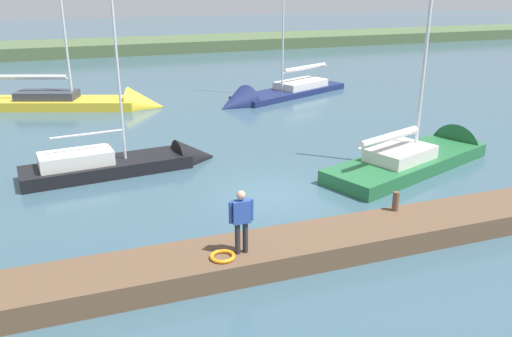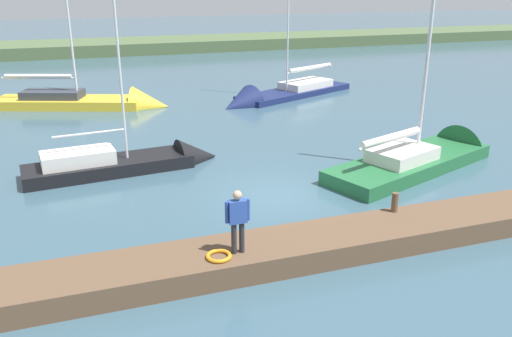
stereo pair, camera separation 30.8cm
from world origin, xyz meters
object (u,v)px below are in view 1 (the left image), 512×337
object	(u,v)px
mooring_post_near	(396,201)
sailboat_behind_pier	(90,105)
sailboat_far_left	(271,97)
person_on_dock	(241,217)
sailboat_mid_channel	(133,166)
life_ring_buoy	(223,256)
sailboat_near_dock	(430,158)

from	to	relation	value
mooring_post_near	sailboat_behind_pier	world-z (taller)	sailboat_behind_pier
sailboat_far_left	person_on_dock	xyz separation A→B (m)	(8.63, 19.88, 1.52)
sailboat_far_left	sailboat_mid_channel	bearing A→B (deg)	21.62
mooring_post_near	life_ring_buoy	distance (m)	5.88
life_ring_buoy	sailboat_mid_channel	world-z (taller)	sailboat_mid_channel
life_ring_buoy	sailboat_mid_channel	xyz separation A→B (m)	(1.05, -9.31, -0.52)
sailboat_far_left	sailboat_behind_pier	world-z (taller)	sailboat_far_left
sailboat_far_left	sailboat_near_dock	bearing A→B (deg)	73.02
sailboat_mid_channel	sailboat_behind_pier	world-z (taller)	sailboat_behind_pier
mooring_post_near	sailboat_mid_channel	world-z (taller)	sailboat_mid_channel
sailboat_mid_channel	person_on_dock	bearing A→B (deg)	-86.48
mooring_post_near	sailboat_behind_pier	xyz separation A→B (m)	(7.77, -20.38, -0.80)
sailboat_mid_channel	sailboat_far_left	world-z (taller)	sailboat_far_left
sailboat_mid_channel	sailboat_near_dock	distance (m)	12.49
mooring_post_near	sailboat_behind_pier	distance (m)	21.83
sailboat_far_left	sailboat_behind_pier	distance (m)	11.25
sailboat_mid_channel	sailboat_far_left	xyz separation A→B (m)	(-10.22, -10.67, -0.05)
mooring_post_near	sailboat_far_left	size ratio (longest dim) A/B	0.05
life_ring_buoy	sailboat_near_dock	world-z (taller)	sailboat_near_dock
sailboat_near_dock	sailboat_far_left	bearing A→B (deg)	77.28
sailboat_mid_channel	sailboat_behind_pier	xyz separation A→B (m)	(0.94, -12.10, -0.03)
sailboat_mid_channel	life_ring_buoy	bearing A→B (deg)	-89.87
sailboat_mid_channel	sailboat_near_dock	xyz separation A→B (m)	(-12.08, 3.18, -0.03)
person_on_dock	sailboat_mid_channel	bearing A→B (deg)	-169.76
sailboat_far_left	mooring_post_near	bearing A→B (deg)	55.26
life_ring_buoy	sailboat_mid_channel	size ratio (longest dim) A/B	0.07
sailboat_near_dock	person_on_dock	world-z (taller)	sailboat_near_dock
sailboat_behind_pier	sailboat_mid_channel	bearing A→B (deg)	-65.81
life_ring_buoy	person_on_dock	xyz separation A→B (m)	(-0.54, -0.11, 0.95)
sailboat_near_dock	sailboat_mid_channel	bearing A→B (deg)	144.90
life_ring_buoy	sailboat_behind_pier	bearing A→B (deg)	-84.69
life_ring_buoy	sailboat_behind_pier	world-z (taller)	sailboat_behind_pier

